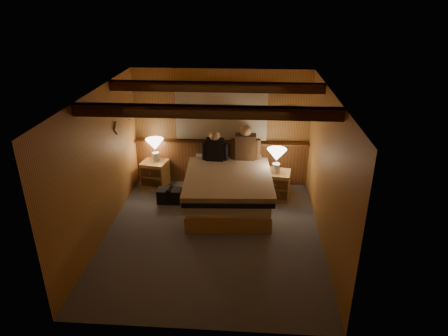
# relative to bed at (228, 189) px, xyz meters

# --- Properties ---
(floor) EXTENTS (4.20, 4.20, 0.00)m
(floor) POSITION_rel_bed_xyz_m (-0.21, -0.98, -0.36)
(floor) COLOR #575E68
(floor) RESTS_ON ground
(ceiling) EXTENTS (4.20, 4.20, 0.00)m
(ceiling) POSITION_rel_bed_xyz_m (-0.21, -0.98, 2.04)
(ceiling) COLOR #BF8B47
(ceiling) RESTS_ON wall_back
(wall_back) EXTENTS (3.60, 0.00, 3.60)m
(wall_back) POSITION_rel_bed_xyz_m (-0.21, 1.12, 0.84)
(wall_back) COLOR gold
(wall_back) RESTS_ON floor
(wall_left) EXTENTS (0.00, 4.20, 4.20)m
(wall_left) POSITION_rel_bed_xyz_m (-2.01, -0.98, 0.84)
(wall_left) COLOR gold
(wall_left) RESTS_ON floor
(wall_right) EXTENTS (0.00, 4.20, 4.20)m
(wall_right) POSITION_rel_bed_xyz_m (1.59, -0.98, 0.84)
(wall_right) COLOR gold
(wall_right) RESTS_ON floor
(wall_front) EXTENTS (3.60, 0.00, 3.60)m
(wall_front) POSITION_rel_bed_xyz_m (-0.21, -3.08, 0.84)
(wall_front) COLOR gold
(wall_front) RESTS_ON floor
(wainscot) EXTENTS (3.60, 0.23, 0.94)m
(wainscot) POSITION_rel_bed_xyz_m (-0.21, 1.06, 0.13)
(wainscot) COLOR brown
(wainscot) RESTS_ON wall_back
(curtain_window) EXTENTS (2.18, 0.09, 1.11)m
(curtain_window) POSITION_rel_bed_xyz_m (-0.21, 1.05, 1.16)
(curtain_window) COLOR #4F2F13
(curtain_window) RESTS_ON wall_back
(ceiling_beams) EXTENTS (3.60, 1.65, 0.16)m
(ceiling_beams) POSITION_rel_bed_xyz_m (-0.21, -0.83, 1.95)
(ceiling_beams) COLOR #4F2F13
(ceiling_beams) RESTS_ON ceiling
(coat_rail) EXTENTS (0.05, 0.55, 0.24)m
(coat_rail) POSITION_rel_bed_xyz_m (-1.93, 0.60, 1.31)
(coat_rail) COLOR silver
(coat_rail) RESTS_ON wall_left
(framed_print) EXTENTS (0.30, 0.04, 0.25)m
(framed_print) POSITION_rel_bed_xyz_m (1.14, 1.10, 1.19)
(framed_print) COLOR #A97B54
(framed_print) RESTS_ON wall_back
(bed) EXTENTS (1.68, 2.10, 0.69)m
(bed) POSITION_rel_bed_xyz_m (0.00, 0.00, 0.00)
(bed) COLOR tan
(bed) RESTS_ON floor
(nightstand_left) EXTENTS (0.57, 0.53, 0.55)m
(nightstand_left) POSITION_rel_bed_xyz_m (-1.58, 0.78, -0.09)
(nightstand_left) COLOR tan
(nightstand_left) RESTS_ON floor
(nightstand_right) EXTENTS (0.57, 0.52, 0.56)m
(nightstand_right) POSITION_rel_bed_xyz_m (0.93, 0.41, -0.08)
(nightstand_right) COLOR tan
(nightstand_right) RESTS_ON floor
(lamp_left) EXTENTS (0.37, 0.37, 0.48)m
(lamp_left) POSITION_rel_bed_xyz_m (-1.56, 0.83, 0.52)
(lamp_left) COLOR white
(lamp_left) RESTS_ON nightstand_left
(lamp_right) EXTENTS (0.37, 0.37, 0.49)m
(lamp_right) POSITION_rel_bed_xyz_m (0.90, 0.38, 0.54)
(lamp_right) COLOR white
(lamp_right) RESTS_ON nightstand_right
(person_left) EXTENTS (0.52, 0.22, 0.63)m
(person_left) POSITION_rel_bed_xyz_m (-0.31, 0.63, 0.58)
(person_left) COLOR black
(person_left) RESTS_ON bed
(person_right) EXTENTS (0.60, 0.24, 0.73)m
(person_right) POSITION_rel_bed_xyz_m (0.29, 0.73, 0.62)
(person_right) COLOR #4B331E
(person_right) RESTS_ON bed
(duffel_bag) EXTENTS (0.46, 0.27, 0.33)m
(duffel_bag) POSITION_rel_bed_xyz_m (-1.15, 0.08, -0.22)
(duffel_bag) COLOR black
(duffel_bag) RESTS_ON floor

